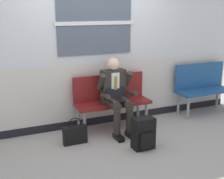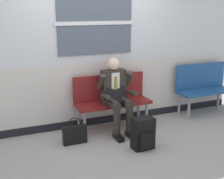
% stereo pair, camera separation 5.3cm
% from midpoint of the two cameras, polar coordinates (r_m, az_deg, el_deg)
% --- Properties ---
extents(ground_plane, '(18.00, 18.00, 0.00)m').
position_cam_midpoint_polar(ground_plane, '(4.95, -1.26, -8.66)').
color(ground_plane, '#9E9991').
extents(station_wall, '(5.70, 0.16, 2.93)m').
position_cam_midpoint_polar(station_wall, '(5.11, -3.91, 9.04)').
color(station_wall, silver).
rests_on(station_wall, ground).
extents(bench_with_person, '(1.28, 0.42, 0.91)m').
position_cam_midpoint_polar(bench_with_person, '(5.12, -0.42, -1.50)').
color(bench_with_person, maroon).
rests_on(bench_with_person, ground).
extents(bench_empty, '(1.12, 0.42, 0.96)m').
position_cam_midpoint_polar(bench_empty, '(6.12, 16.40, 0.78)').
color(bench_empty, navy).
rests_on(bench_empty, ground).
extents(person_seated, '(0.57, 0.70, 1.22)m').
position_cam_midpoint_polar(person_seated, '(4.91, 0.49, -0.79)').
color(person_seated, '#2D2823').
rests_on(person_seated, ground).
extents(backpack, '(0.31, 0.24, 0.47)m').
position_cam_midpoint_polar(backpack, '(4.46, 5.63, -8.29)').
color(backpack, black).
rests_on(backpack, ground).
extents(handbag, '(0.36, 0.11, 0.42)m').
position_cam_midpoint_polar(handbag, '(4.66, -7.33, -8.40)').
color(handbag, black).
rests_on(handbag, ground).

